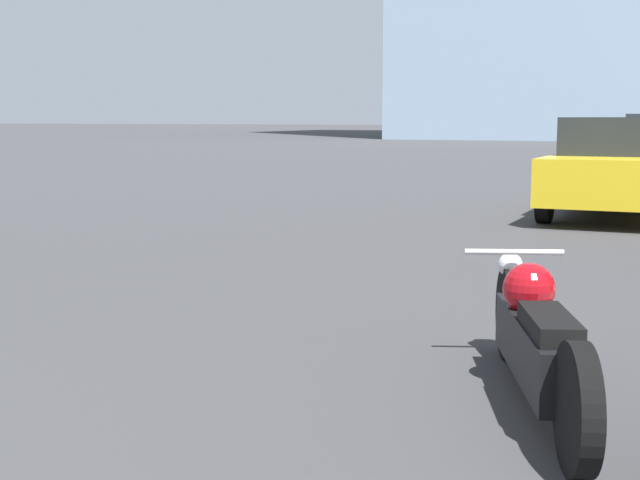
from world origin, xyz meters
The scene contains 2 objects.
motorcycle centered at (3.76, 4.95, 0.37)m, with size 1.07×2.41×0.74m.
parked_car_yellow centered at (3.29, 15.02, 0.79)m, with size 1.99×4.57×1.57m.
Camera 1 is at (4.55, 0.13, 1.56)m, focal length 50.00 mm.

